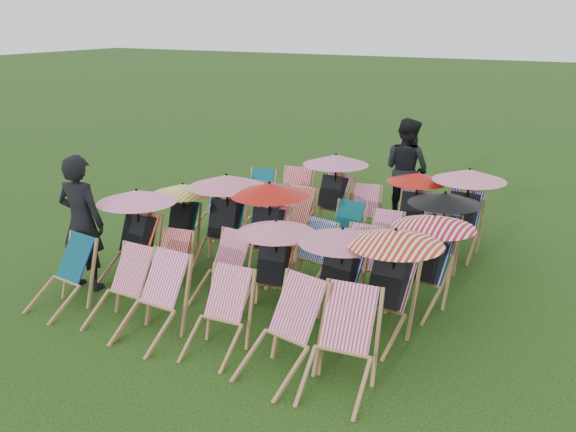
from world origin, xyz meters
The scene contains 33 objects.
ground centered at (0.00, 0.00, 0.00)m, with size 100.00×100.00×0.00m, color black.
deckchair_0 centered at (-2.06, -2.26, 0.46)m, with size 0.72×0.93×0.93m.
deckchair_1 centered at (-1.08, -2.21, 0.47)m, with size 0.64×0.88×0.93m.
deckchair_2 centered at (-0.49, -2.31, 0.49)m, with size 0.69×0.94×0.98m.
deckchair_3 centered at (0.40, -2.21, 0.46)m, with size 0.66×0.89×0.92m.
deckchair_4 centered at (1.28, -2.29, 0.51)m, with size 0.85×1.05×1.02m.
deckchair_5 centered at (1.96, -2.27, 0.51)m, with size 0.77×1.01×1.03m.
deckchair_6 centered at (-1.88, -1.06, 0.71)m, with size 1.14×1.19×1.35m.
deckchair_7 centered at (-1.18, -1.16, 0.41)m, with size 0.65×0.82×0.82m.
deckchair_8 centered at (-0.36, -1.03, 0.45)m, with size 0.65×0.86×0.90m.
deckchair_9 centered at (0.38, -0.97, 0.64)m, with size 1.02×1.10×1.21m.
deckchair_10 centered at (1.32, -1.04, 0.68)m, with size 1.09×1.14×1.29m.
deckchair_11 centered at (1.96, -0.98, 0.72)m, with size 1.15×1.22×1.36m.
deckchair_12 centered at (-1.89, 0.05, 0.62)m, with size 1.00×1.08×1.18m.
deckchair_13 centered at (-1.11, 0.11, 0.74)m, with size 1.18×1.28×1.41m.
deckchair_14 centered at (-0.33, 0.05, 0.74)m, with size 1.18×1.25×1.40m.
deckchair_15 centered at (0.42, -0.02, 0.45)m, with size 0.73×0.91×0.90m.
deckchair_16 centered at (1.18, 0.04, 0.45)m, with size 0.63×0.86×0.91m.
deckchair_17 centered at (2.11, 0.05, 0.68)m, with size 1.08×1.15×1.28m.
deckchair_18 centered at (-2.02, 1.18, 0.45)m, with size 0.64×0.86×0.90m.
deckchair_19 centered at (-1.14, 1.27, 0.47)m, with size 0.70×0.92×0.95m.
deckchair_20 centered at (-0.51, 1.17, 0.49)m, with size 0.68×0.93×0.99m.
deckchair_21 centered at (0.43, 1.15, 0.44)m, with size 0.63×0.85×0.88m.
deckchair_22 centered at (1.12, 1.13, 0.41)m, with size 0.61×0.81×0.83m.
deckchair_23 centered at (1.95, 1.21, 0.67)m, with size 1.07×1.12×1.27m.
deckchair_24 centered at (-1.91, 2.40, 0.44)m, with size 0.68×0.88×0.88m.
deckchair_25 centered at (-1.12, 2.35, 0.50)m, with size 0.77×0.99×1.00m.
deckchair_26 centered at (-0.35, 2.38, 0.73)m, with size 1.16×1.23×1.38m.
deckchair_27 centered at (0.32, 2.33, 0.43)m, with size 0.72×0.89×0.87m.
deckchair_28 centered at (1.15, 2.43, 0.64)m, with size 1.02×1.08×1.21m.
deckchair_29 centered at (2.01, 2.35, 0.73)m, with size 1.17×1.21×1.39m.
person_left centered at (-2.30, -1.59, 0.97)m, with size 0.71×0.46×1.94m, color black.
person_rear centered at (0.62, 3.66, 0.97)m, with size 0.94×0.73×1.93m, color black.
Camera 1 is at (4.30, -7.63, 3.74)m, focal length 40.00 mm.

